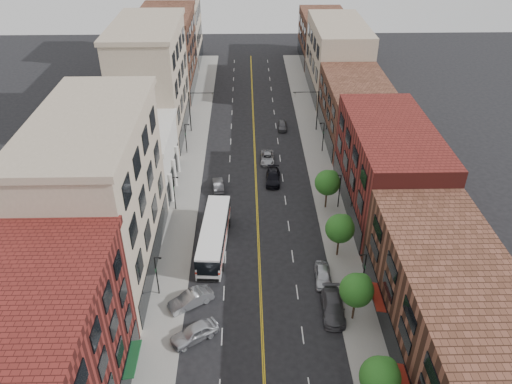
{
  "coord_description": "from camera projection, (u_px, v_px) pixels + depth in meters",
  "views": [
    {
      "loc": [
        -1.36,
        -31.59,
        38.76
      ],
      "look_at": [
        -0.22,
        20.47,
        5.0
      ],
      "focal_mm": 35.0,
      "sensor_mm": 36.0,
      "label": 1
    }
  ],
  "objects": [
    {
      "name": "lamp_l_2",
      "position": [
        174.0,
        191.0,
        65.93
      ],
      "size": [
        0.81,
        0.55,
        5.05
      ],
      "color": "black",
      "rests_on": "sidewalk_left"
    },
    {
      "name": "car_lane_b",
      "position": [
        267.0,
        158.0,
        78.4
      ],
      "size": [
        2.2,
        4.64,
        1.28
      ],
      "primitive_type": "imported",
      "rotation": [
        0.0,
        0.0,
        -0.02
      ],
      "color": "#989A9F",
      "rests_on": "ground"
    },
    {
      "name": "bldg_l_far_c",
      "position": [
        176.0,
        19.0,
        114.0
      ],
      "size": [
        10.0,
        16.0,
        20.0
      ],
      "primitive_type": "cube",
      "color": "tan",
      "rests_on": "ground"
    },
    {
      "name": "tree_r_0",
      "position": [
        381.0,
        376.0,
        40.56
      ],
      "size": [
        3.4,
        3.4,
        5.59
      ],
      "color": "black",
      "rests_on": "sidewalk_right"
    },
    {
      "name": "tree_r_1",
      "position": [
        357.0,
        289.0,
        48.95
      ],
      "size": [
        3.4,
        3.4,
        5.59
      ],
      "color": "black",
      "rests_on": "sidewalk_right"
    },
    {
      "name": "bldg_r_far_b",
      "position": [
        337.0,
        59.0,
        99.48
      ],
      "size": [
        10.0,
        22.0,
        14.0
      ],
      "primitive_type": "cube",
      "color": "tan",
      "rests_on": "ground"
    },
    {
      "name": "car_parked_far",
      "position": [
        323.0,
        275.0,
        55.55
      ],
      "size": [
        2.06,
        4.52,
        1.5
      ],
      "primitive_type": "imported",
      "rotation": [
        0.0,
        0.0,
        -0.06
      ],
      "color": "#B8BAC1",
      "rests_on": "ground"
    },
    {
      "name": "bldg_l_tanoffice",
      "position": [
        101.0,
        200.0,
        53.31
      ],
      "size": [
        10.0,
        22.0,
        18.0
      ],
      "primitive_type": "cube",
      "color": "tan",
      "rests_on": "ground"
    },
    {
      "name": "tree_r_2",
      "position": [
        341.0,
        228.0,
        57.34
      ],
      "size": [
        3.4,
        3.4,
        5.59
      ],
      "color": "black",
      "rests_on": "sidewalk_right"
    },
    {
      "name": "bldg_r_near",
      "position": [
        451.0,
        312.0,
        45.2
      ],
      "size": [
        10.0,
        26.0,
        10.0
      ],
      "primitive_type": "cube",
      "color": "#563122",
      "rests_on": "ground"
    },
    {
      "name": "lamp_r_2",
      "position": [
        339.0,
        189.0,
        66.33
      ],
      "size": [
        0.81,
        0.55,
        5.05
      ],
      "color": "black",
      "rests_on": "sidewalk_right"
    },
    {
      "name": "car_lane_behind",
      "position": [
        218.0,
        185.0,
        71.55
      ],
      "size": [
        1.92,
        4.26,
        1.36
      ],
      "primitive_type": "imported",
      "rotation": [
        0.0,
        0.0,
        3.26
      ],
      "color": "#4B4B50",
      "rests_on": "ground"
    },
    {
      "name": "lamp_r_3",
      "position": [
        323.0,
        135.0,
        79.75
      ],
      "size": [
        0.81,
        0.55,
        5.05
      ],
      "color": "black",
      "rests_on": "sidewalk_right"
    },
    {
      "name": "car_angle_a",
      "position": [
        194.0,
        333.0,
        48.57
      ],
      "size": [
        5.13,
        4.22,
        1.65
      ],
      "primitive_type": "imported",
      "rotation": [
        0.0,
        0.0,
        -1.01
      ],
      "color": "#B5B7BD",
      "rests_on": "ground"
    },
    {
      "name": "bldg_r_far_a",
      "position": [
        356.0,
        111.0,
        82.95
      ],
      "size": [
        10.0,
        20.0,
        10.0
      ],
      "primitive_type": "cube",
      "color": "#563122",
      "rests_on": "ground"
    },
    {
      "name": "lamp_l_1",
      "position": [
        157.0,
        274.0,
        52.51
      ],
      "size": [
        0.81,
        0.55,
        5.05
      ],
      "color": "black",
      "rests_on": "sidewalk_left"
    },
    {
      "name": "car_angle_b",
      "position": [
        191.0,
        299.0,
        52.38
      ],
      "size": [
        5.0,
        4.01,
        1.6
      ],
      "primitive_type": "imported",
      "rotation": [
        0.0,
        0.0,
        -1.01
      ],
      "color": "#B2B5BA",
      "rests_on": "ground"
    },
    {
      "name": "car_lane_c",
      "position": [
        282.0,
        125.0,
        88.23
      ],
      "size": [
        1.74,
        3.96,
        1.33
      ],
      "primitive_type": "imported",
      "rotation": [
        0.0,
        0.0,
        -0.04
      ],
      "color": "#4A4A4F",
      "rests_on": "ground"
    },
    {
      "name": "ground",
      "position": [
        263.0,
        352.0,
        47.61
      ],
      "size": [
        220.0,
        220.0,
        0.0
      ],
      "primitive_type": "plane",
      "color": "black",
      "rests_on": "ground"
    },
    {
      "name": "sidewalk_left",
      "position": [
        191.0,
        168.0,
        76.75
      ],
      "size": [
        4.0,
        110.0,
        0.15
      ],
      "primitive_type": "cube",
      "color": "gray",
      "rests_on": "ground"
    },
    {
      "name": "bldg_r_far_c",
      "position": [
        323.0,
        38.0,
        117.07
      ],
      "size": [
        10.0,
        18.0,
        11.0
      ],
      "primitive_type": "cube",
      "color": "#563122",
      "rests_on": "ground"
    },
    {
      "name": "bldg_l_redbrick",
      "position": [
        46.0,
        359.0,
        38.46
      ],
      "size": [
        10.0,
        16.0,
        14.0
      ],
      "primitive_type": "cube",
      "color": "maroon",
      "rests_on": "ground"
    },
    {
      "name": "lamp_l_3",
      "position": [
        186.0,
        137.0,
        79.35
      ],
      "size": [
        0.81,
        0.55,
        5.05
      ],
      "color": "black",
      "rests_on": "sidewalk_left"
    },
    {
      "name": "sidewalk_right",
      "position": [
        320.0,
        167.0,
        77.11
      ],
      "size": [
        4.0,
        110.0,
        0.15
      ],
      "primitive_type": "cube",
      "color": "gray",
      "rests_on": "ground"
    },
    {
      "name": "bldg_l_white",
      "position": [
        137.0,
        159.0,
        71.13
      ],
      "size": [
        10.0,
        14.0,
        8.0
      ],
      "primitive_type": "cube",
      "color": "silver",
      "rests_on": "ground"
    },
    {
      "name": "bldg_r_mid",
      "position": [
        388.0,
        169.0,
        64.79
      ],
      "size": [
        10.0,
        22.0,
        12.0
      ],
      "primitive_type": "cube",
      "color": "maroon",
      "rests_on": "ground"
    },
    {
      "name": "bldg_l_far_a",
      "position": [
        151.0,
        83.0,
        82.67
      ],
      "size": [
        10.0,
        20.0,
        18.0
      ],
      "primitive_type": "cube",
      "color": "tan",
      "rests_on": "ground"
    },
    {
      "name": "signal_mast_left",
      "position": [
        194.0,
        107.0,
        85.16
      ],
      "size": [
        4.49,
        0.18,
        7.2
      ],
      "color": "black",
      "rests_on": "sidewalk_left"
    },
    {
      "name": "signal_mast_right",
      "position": [
        314.0,
        106.0,
        85.54
      ],
      "size": [
        4.49,
        0.18,
        7.2
      ],
      "color": "black",
      "rests_on": "sidewalk_right"
    },
    {
      "name": "car_parked_mid",
      "position": [
        333.0,
        307.0,
        51.44
      ],
      "size": [
        2.51,
        5.68,
        1.62
      ],
      "primitive_type": "imported",
      "rotation": [
        0.0,
        0.0,
        -0.04
      ],
      "color": "#454549",
      "rests_on": "ground"
    },
    {
      "name": "city_bus",
      "position": [
        214.0,
        234.0,
        59.85
      ],
      "size": [
        3.73,
        12.98,
        3.3
      ],
      "rotation": [
        0.0,
        0.0,
        -0.07
      ],
      "color": "white",
      "rests_on": "ground"
    },
    {
      "name": "lamp_r_1",
      "position": [
        364.0,
        271.0,
        52.91
      ],
      "size": [
        0.81,
        0.55,
        5.05
      ],
      "color": "black",
      "rests_on": "sidewalk_right"
    },
    {
      "name": "car_lane_a",
      "position": [
        273.0,
        177.0,
        73.2
      ],
      "size": [
        2.4,
        5.21,
        1.48
      ],
      "primitive_type": "imported",
      "rotation": [
        0.0,
        0.0,
        -0.07
      ],
      "color": "black",
      "rests_on": "ground"
    },
    {
      "name": "tree_r_3",
      "position": [
        328.0,
        182.0,
        65.73
      ],
      "size": [
        3.4,
        3.4,
        5.59
      ],
      "color": "black",
      "rests_on": "sidewalk_right"
    },
    {
      "name": "bldg_l_far_b",
      "position": [
        168.0,
        54.0,
        100.26
      ],
      "size": [
        10.0,
        20.0,
        15.0
      ],
      "primitive_type": "cube",
      "color": "#563122",
      "rests_on": "ground"
    }
  ]
}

